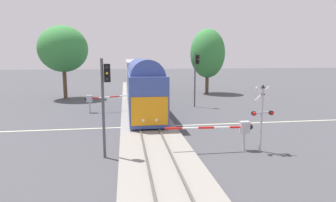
{
  "coord_description": "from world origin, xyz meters",
  "views": [
    {
      "loc": [
        -1.76,
        -23.23,
        5.74
      ],
      "look_at": [
        1.79,
        0.62,
        2.0
      ],
      "focal_mm": 30.92,
      "sensor_mm": 36.0,
      "label": 1
    }
  ],
  "objects_px": {
    "commuter_train": "(135,74)",
    "crossing_signal_mast": "(262,111)",
    "crossing_gate_near": "(236,128)",
    "traffic_signal_far_side": "(196,71)",
    "crossing_gate_far": "(96,99)",
    "oak_far_right": "(208,53)",
    "traffic_signal_median": "(105,92)",
    "oak_behind_train": "(63,49)"
  },
  "relations": [
    {
      "from": "crossing_gate_far",
      "to": "oak_far_right",
      "type": "distance_m",
      "value": 21.14
    },
    {
      "from": "crossing_signal_mast",
      "to": "crossing_gate_far",
      "type": "height_order",
      "value": "crossing_signal_mast"
    },
    {
      "from": "crossing_gate_near",
      "to": "traffic_signal_median",
      "type": "xyz_separation_m",
      "value": [
        -7.73,
        -0.17,
        2.37
      ]
    },
    {
      "from": "crossing_gate_near",
      "to": "oak_behind_train",
      "type": "relative_size",
      "value": 0.56
    },
    {
      "from": "traffic_signal_median",
      "to": "oak_behind_train",
      "type": "height_order",
      "value": "oak_behind_train"
    },
    {
      "from": "crossing_gate_far",
      "to": "traffic_signal_median",
      "type": "bearing_deg",
      "value": -82.07
    },
    {
      "from": "crossing_gate_far",
      "to": "oak_far_right",
      "type": "relative_size",
      "value": 0.57
    },
    {
      "from": "commuter_train",
      "to": "traffic_signal_far_side",
      "type": "distance_m",
      "value": 18.96
    },
    {
      "from": "crossing_gate_far",
      "to": "oak_far_right",
      "type": "xyz_separation_m",
      "value": [
        15.66,
        13.39,
        4.74
      ]
    },
    {
      "from": "crossing_signal_mast",
      "to": "oak_behind_train",
      "type": "distance_m",
      "value": 30.05
    },
    {
      "from": "crossing_gate_near",
      "to": "traffic_signal_median",
      "type": "distance_m",
      "value": 8.09
    },
    {
      "from": "crossing_gate_far",
      "to": "commuter_train",
      "type": "bearing_deg",
      "value": 76.19
    },
    {
      "from": "commuter_train",
      "to": "crossing_gate_far",
      "type": "height_order",
      "value": "commuter_train"
    },
    {
      "from": "crossing_signal_mast",
      "to": "traffic_signal_far_side",
      "type": "xyz_separation_m",
      "value": [
        -0.1,
        15.91,
        1.63
      ]
    },
    {
      "from": "oak_far_right",
      "to": "oak_behind_train",
      "type": "height_order",
      "value": "oak_far_right"
    },
    {
      "from": "crossing_gate_far",
      "to": "oak_behind_train",
      "type": "distance_m",
      "value": 13.03
    },
    {
      "from": "traffic_signal_far_side",
      "to": "oak_behind_train",
      "type": "relative_size",
      "value": 0.63
    },
    {
      "from": "commuter_train",
      "to": "oak_far_right",
      "type": "distance_m",
      "value": 12.95
    },
    {
      "from": "commuter_train",
      "to": "crossing_gate_near",
      "type": "height_order",
      "value": "commuter_train"
    },
    {
      "from": "crossing_gate_far",
      "to": "oak_behind_train",
      "type": "bearing_deg",
      "value": 115.2
    },
    {
      "from": "crossing_signal_mast",
      "to": "oak_behind_train",
      "type": "xyz_separation_m",
      "value": [
        -16.16,
        24.98,
        4.19
      ]
    },
    {
      "from": "oak_behind_train",
      "to": "crossing_gate_near",
      "type": "bearing_deg",
      "value": -59.0
    },
    {
      "from": "crossing_signal_mast",
      "to": "oak_far_right",
      "type": "distance_m",
      "value": 28.2
    },
    {
      "from": "crossing_gate_near",
      "to": "crossing_signal_mast",
      "type": "xyz_separation_m",
      "value": [
        1.42,
        -0.45,
        1.1
      ]
    },
    {
      "from": "crossing_gate_far",
      "to": "traffic_signal_far_side",
      "type": "xyz_separation_m",
      "value": [
        10.99,
        1.71,
        2.7
      ]
    },
    {
      "from": "crossing_gate_near",
      "to": "traffic_signal_far_side",
      "type": "height_order",
      "value": "traffic_signal_far_side"
    },
    {
      "from": "crossing_gate_far",
      "to": "oak_far_right",
      "type": "height_order",
      "value": "oak_far_right"
    },
    {
      "from": "crossing_gate_far",
      "to": "traffic_signal_median",
      "type": "height_order",
      "value": "traffic_signal_median"
    },
    {
      "from": "crossing_signal_mast",
      "to": "commuter_train",
      "type": "bearing_deg",
      "value": 100.52
    },
    {
      "from": "crossing_signal_mast",
      "to": "traffic_signal_median",
      "type": "bearing_deg",
      "value": 178.22
    },
    {
      "from": "oak_far_right",
      "to": "traffic_signal_far_side",
      "type": "bearing_deg",
      "value": -111.79
    },
    {
      "from": "commuter_train",
      "to": "crossing_signal_mast",
      "type": "distance_m",
      "value": 34.36
    },
    {
      "from": "crossing_gate_near",
      "to": "oak_far_right",
      "type": "distance_m",
      "value": 28.2
    },
    {
      "from": "crossing_gate_near",
      "to": "oak_behind_train",
      "type": "bearing_deg",
      "value": 121.0
    },
    {
      "from": "traffic_signal_far_side",
      "to": "oak_behind_train",
      "type": "height_order",
      "value": "oak_behind_train"
    },
    {
      "from": "commuter_train",
      "to": "traffic_signal_median",
      "type": "distance_m",
      "value": 33.64
    },
    {
      "from": "crossing_gate_far",
      "to": "oak_behind_train",
      "type": "xyz_separation_m",
      "value": [
        -5.07,
        10.78,
        5.26
      ]
    },
    {
      "from": "traffic_signal_far_side",
      "to": "traffic_signal_median",
      "type": "height_order",
      "value": "traffic_signal_far_side"
    },
    {
      "from": "crossing_gate_near",
      "to": "traffic_signal_median",
      "type": "relative_size",
      "value": 0.97
    },
    {
      "from": "crossing_gate_near",
      "to": "traffic_signal_far_side",
      "type": "relative_size",
      "value": 0.88
    },
    {
      "from": "traffic_signal_far_side",
      "to": "oak_behind_train",
      "type": "distance_m",
      "value": 18.63
    },
    {
      "from": "commuter_train",
      "to": "crossing_gate_near",
      "type": "distance_m",
      "value": 33.71
    }
  ]
}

